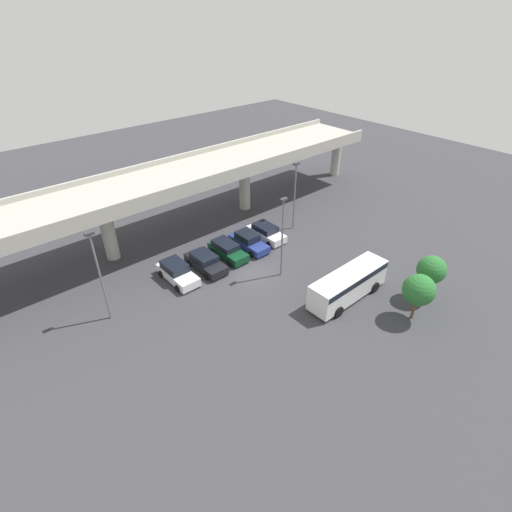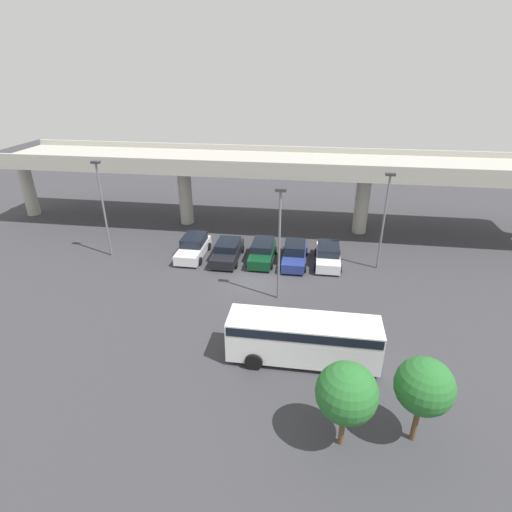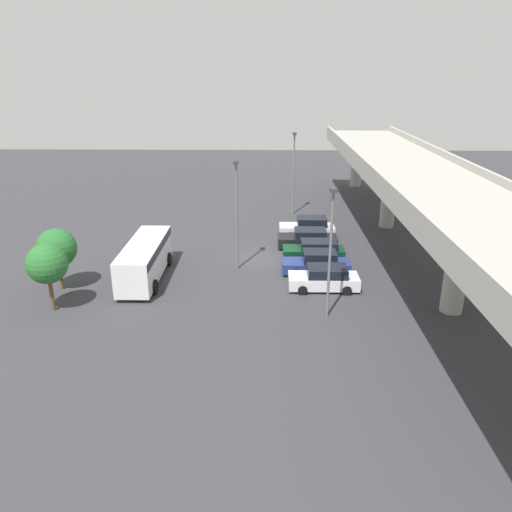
# 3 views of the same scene
# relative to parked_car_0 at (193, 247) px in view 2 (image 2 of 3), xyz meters

# --- Properties ---
(ground_plane) EXTENTS (111.87, 111.87, 0.00)m
(ground_plane) POSITION_rel_parked_car_0_xyz_m (5.79, -3.94, -0.79)
(ground_plane) COLOR #38383D
(highway_overpass) EXTENTS (53.54, 7.77, 7.39)m
(highway_overpass) POSITION_rel_parked_car_0_xyz_m (5.79, 7.54, 5.29)
(highway_overpass) COLOR #ADAAA0
(highway_overpass) RESTS_ON ground_plane
(parked_car_0) EXTENTS (2.21, 4.79, 1.70)m
(parked_car_0) POSITION_rel_parked_car_0_xyz_m (0.00, 0.00, 0.00)
(parked_car_0) COLOR silver
(parked_car_0) RESTS_ON ground_plane
(parked_car_1) EXTENTS (2.23, 4.82, 1.55)m
(parked_car_1) POSITION_rel_parked_car_0_xyz_m (3.04, -0.24, -0.06)
(parked_car_1) COLOR black
(parked_car_1) RESTS_ON ground_plane
(parked_car_2) EXTENTS (2.10, 4.65, 1.55)m
(parked_car_2) POSITION_rel_parked_car_0_xyz_m (5.95, 0.04, -0.04)
(parked_car_2) COLOR #0C381E
(parked_car_2) RESTS_ON ground_plane
(parked_car_3) EXTENTS (2.07, 4.82, 1.68)m
(parked_car_3) POSITION_rel_parked_car_0_xyz_m (8.64, -0.06, -0.02)
(parked_car_3) COLOR navy
(parked_car_3) RESTS_ON ground_plane
(parked_car_4) EXTENTS (2.16, 4.65, 1.58)m
(parked_car_4) POSITION_rel_parked_car_0_xyz_m (11.37, 0.18, -0.04)
(parked_car_4) COLOR silver
(parked_car_4) RESTS_ON ground_plane
(shuttle_bus) EXTENTS (8.21, 2.56, 2.62)m
(shuttle_bus) POSITION_rel_parked_car_0_xyz_m (9.80, -12.12, 0.78)
(shuttle_bus) COLOR white
(shuttle_bus) RESTS_ON ground_plane
(lamp_post_near_aisle) EXTENTS (0.70, 0.35, 8.11)m
(lamp_post_near_aisle) POSITION_rel_parked_car_0_xyz_m (-7.05, -1.01, 3.96)
(lamp_post_near_aisle) COLOR slate
(lamp_post_near_aisle) RESTS_ON ground_plane
(lamp_post_mid_lot) EXTENTS (0.70, 0.35, 7.95)m
(lamp_post_mid_lot) POSITION_rel_parked_car_0_xyz_m (7.83, -5.82, 3.87)
(lamp_post_mid_lot) COLOR slate
(lamp_post_mid_lot) RESTS_ON ground_plane
(lamp_post_by_overpass) EXTENTS (0.70, 0.35, 7.76)m
(lamp_post_by_overpass) POSITION_rel_parked_car_0_xyz_m (15.32, -0.08, 3.77)
(lamp_post_by_overpass) COLOR slate
(lamp_post_by_overpass) RESTS_ON ground_plane
(tree_front_left) EXTENTS (2.57, 2.57, 4.19)m
(tree_front_left) POSITION_rel_parked_car_0_xyz_m (11.70, -17.35, 2.10)
(tree_front_left) COLOR brown
(tree_front_left) RESTS_ON ground_plane
(tree_front_centre) EXTENTS (2.42, 2.42, 4.26)m
(tree_front_centre) POSITION_rel_parked_car_0_xyz_m (14.84, -16.66, 2.24)
(tree_front_centre) COLOR brown
(tree_front_centre) RESTS_ON ground_plane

